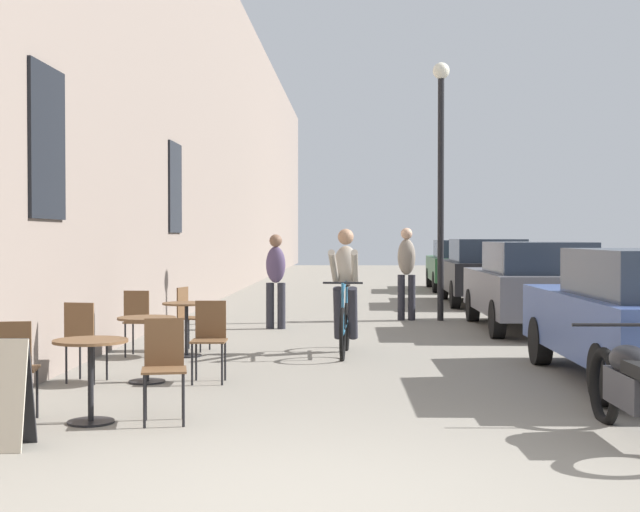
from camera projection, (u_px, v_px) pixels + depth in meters
name	position (u px, v px, depth m)	size (l,w,h in m)	color
ground_plane	(317.00, 503.00, 5.37)	(88.00, 88.00, 0.00)	gray
building_facade_left	(186.00, 112.00, 19.39)	(0.54, 68.00, 8.62)	gray
cafe_table_near	(91.00, 363.00, 7.67)	(0.64, 0.64, 0.72)	black
cafe_chair_near_toward_street	(13.00, 364.00, 7.62)	(0.45, 0.45, 0.89)	black
cafe_chair_near_toward_wall	(164.00, 362.00, 7.72)	(0.45, 0.45, 0.89)	black
cafe_table_mid	(147.00, 335.00, 9.80)	(0.64, 0.64, 0.72)	black
cafe_chair_mid_toward_street	(210.00, 335.00, 9.85)	(0.40, 0.40, 0.89)	black
cafe_chair_mid_toward_wall	(84.00, 336.00, 9.75)	(0.44, 0.44, 0.89)	black
cafe_table_far	(186.00, 317.00, 11.93)	(0.64, 0.64, 0.72)	black
cafe_chair_far_toward_street	(139.00, 318.00, 11.88)	(0.41, 0.41, 0.89)	black
cafe_chair_far_toward_wall	(189.00, 314.00, 12.54)	(0.46, 0.46, 0.89)	black
cyclist_on_bicycle	(345.00, 295.00, 12.20)	(0.52, 1.76, 1.74)	black
pedestrian_near	(276.00, 276.00, 15.48)	(0.36, 0.27, 1.64)	#26262D
pedestrian_mid	(407.00, 268.00, 17.05)	(0.35, 0.25, 1.77)	#26262D
street_lamp	(441.00, 157.00, 16.93)	(0.32, 0.32, 4.90)	black
parked_car_second	(532.00, 284.00, 15.26)	(1.82, 4.26, 1.51)	#595960
parked_car_third	(484.00, 270.00, 21.07)	(1.86, 4.34, 1.54)	black
parked_car_fourth	(460.00, 264.00, 26.59)	(1.84, 4.23, 1.49)	#23512D
parked_motorcycle	(634.00, 390.00, 7.00)	(0.62, 2.15, 0.92)	black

